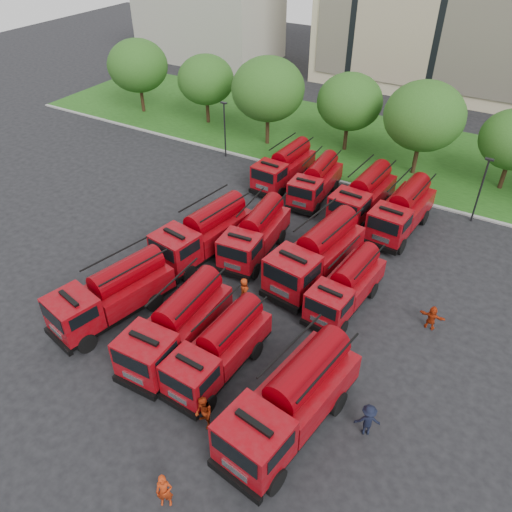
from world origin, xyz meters
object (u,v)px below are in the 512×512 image
at_px(fire_truck_0, 113,293).
at_px(fire_truck_3, 291,400).
at_px(firefighter_4, 244,300).
at_px(firefighter_5, 429,328).
at_px(fire_truck_8, 284,166).
at_px(firefighter_2, 259,437).
at_px(fire_truck_10, 363,195).
at_px(fire_truck_2, 219,348).
at_px(firefighter_0, 167,503).
at_px(fire_truck_11, 402,211).
at_px(fire_truck_5, 255,233).
at_px(firefighter_3, 365,432).
at_px(fire_truck_4, 204,233).
at_px(fire_truck_1, 177,325).
at_px(fire_truck_9, 316,181).
at_px(fire_truck_6, 316,254).
at_px(fire_truck_7, 346,286).

bearing_deg(fire_truck_0, fire_truck_3, 5.80).
xyz_separation_m(firefighter_4, firefighter_5, (10.30, 3.37, 0.00)).
relative_size(fire_truck_8, firefighter_5, 4.50).
bearing_deg(firefighter_2, fire_truck_0, 55.77).
xyz_separation_m(fire_truck_0, fire_truck_10, (8.27, 17.84, -0.02)).
height_order(fire_truck_2, firefighter_0, fire_truck_2).
bearing_deg(fire_truck_0, fire_truck_11, 69.01).
bearing_deg(fire_truck_5, firefighter_3, -44.92).
xyz_separation_m(fire_truck_2, fire_truck_5, (-3.63, 9.77, 0.06)).
xyz_separation_m(fire_truck_5, firefighter_3, (11.48, -9.52, -1.59)).
bearing_deg(fire_truck_4, firefighter_2, -36.59).
height_order(fire_truck_8, firefighter_5, fire_truck_8).
bearing_deg(firefighter_4, fire_truck_2, 157.56).
relative_size(firefighter_2, firefighter_3, 0.87).
xyz_separation_m(fire_truck_1, fire_truck_8, (-3.83, 19.35, -0.13)).
height_order(fire_truck_3, fire_truck_9, fire_truck_3).
distance_m(fire_truck_3, fire_truck_6, 11.24).
xyz_separation_m(fire_truck_2, fire_truck_6, (0.97, 9.44, 0.29)).
bearing_deg(fire_truck_10, fire_truck_0, -110.86).
bearing_deg(fire_truck_0, firefighter_3, 12.54).
relative_size(fire_truck_6, firefighter_3, 4.51).
bearing_deg(fire_truck_10, fire_truck_11, -8.21).
bearing_deg(fire_truck_1, fire_truck_2, -4.63).
relative_size(firefighter_3, firefighter_5, 1.18).
xyz_separation_m(fire_truck_5, fire_truck_7, (7.27, -1.87, -0.11)).
bearing_deg(fire_truck_2, fire_truck_6, 86.98).
distance_m(fire_truck_8, firefighter_5, 18.78).
relative_size(fire_truck_4, fire_truck_5, 1.10).
relative_size(fire_truck_9, firefighter_2, 4.17).
bearing_deg(fire_truck_5, fire_truck_0, -117.31).
relative_size(fire_truck_3, fire_truck_11, 1.11).
distance_m(fire_truck_7, fire_truck_8, 15.47).
bearing_deg(fire_truck_1, fire_truck_11, 67.11).
bearing_deg(fire_truck_10, fire_truck_9, 177.00).
height_order(fire_truck_3, fire_truck_11, fire_truck_3).
bearing_deg(fire_truck_7, fire_truck_0, -140.44).
relative_size(fire_truck_1, fire_truck_6, 0.91).
xyz_separation_m(fire_truck_4, fire_truck_6, (7.49, 1.54, 0.09)).
bearing_deg(fire_truck_4, fire_truck_5, 41.52).
bearing_deg(fire_truck_11, fire_truck_0, -119.08).
bearing_deg(fire_truck_5, fire_truck_3, -58.06).
bearing_deg(fire_truck_5, fire_truck_6, -9.36).
xyz_separation_m(fire_truck_5, firefighter_5, (12.21, -1.23, -1.59)).
distance_m(fire_truck_3, fire_truck_8, 23.54).
distance_m(fire_truck_7, firefighter_2, 10.43).
distance_m(fire_truck_1, fire_truck_2, 2.77).
bearing_deg(fire_truck_9, firefighter_4, -85.97).
xyz_separation_m(fire_truck_1, firefighter_3, (10.61, 0.11, -1.70)).
distance_m(fire_truck_10, firefighter_3, 19.29).
bearing_deg(firefighter_3, fire_truck_0, -25.73).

